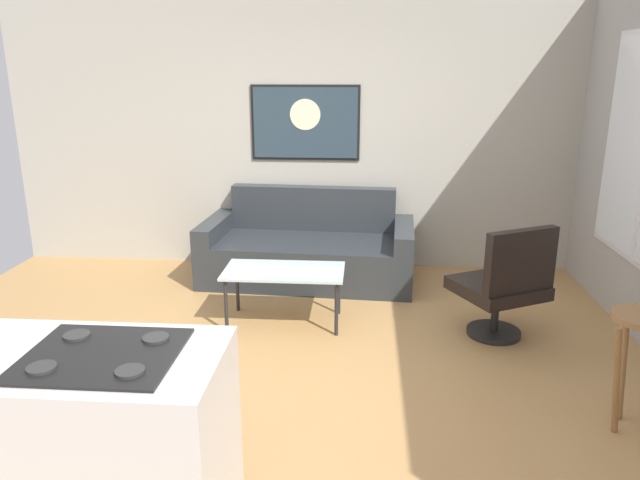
{
  "coord_description": "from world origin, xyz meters",
  "views": [
    {
      "loc": [
        0.48,
        -3.63,
        2.03
      ],
      "look_at": [
        0.14,
        0.9,
        0.7
      ],
      "focal_mm": 33.08,
      "sensor_mm": 36.0,
      "label": 1
    }
  ],
  "objects_px": {
    "couch": "(308,251)",
    "armchair": "(505,284)",
    "bar_stool": "(640,341)",
    "coffee_table": "(284,275)",
    "wall_painting": "(305,123)"
  },
  "relations": [
    {
      "from": "armchair",
      "to": "wall_painting",
      "type": "relative_size",
      "value": 0.83
    },
    {
      "from": "bar_stool",
      "to": "wall_painting",
      "type": "distance_m",
      "value": 3.72
    },
    {
      "from": "armchair",
      "to": "wall_painting",
      "type": "height_order",
      "value": "wall_painting"
    },
    {
      "from": "coffee_table",
      "to": "wall_painting",
      "type": "relative_size",
      "value": 0.88
    },
    {
      "from": "coffee_table",
      "to": "wall_painting",
      "type": "bearing_deg",
      "value": 88.99
    },
    {
      "from": "coffee_table",
      "to": "armchair",
      "type": "xyz_separation_m",
      "value": [
        1.71,
        -0.18,
        0.03
      ]
    },
    {
      "from": "couch",
      "to": "wall_painting",
      "type": "xyz_separation_m",
      "value": [
        -0.07,
        0.46,
        1.22
      ]
    },
    {
      "from": "couch",
      "to": "armchair",
      "type": "relative_size",
      "value": 2.29
    },
    {
      "from": "armchair",
      "to": "wall_painting",
      "type": "bearing_deg",
      "value": 134.45
    },
    {
      "from": "bar_stool",
      "to": "couch",
      "type": "bearing_deg",
      "value": 131.0
    },
    {
      "from": "armchair",
      "to": "bar_stool",
      "type": "height_order",
      "value": "armchair"
    },
    {
      "from": "coffee_table",
      "to": "wall_painting",
      "type": "xyz_separation_m",
      "value": [
        0.03,
        1.54,
        1.08
      ]
    },
    {
      "from": "wall_painting",
      "to": "couch",
      "type": "bearing_deg",
      "value": -81.59
    },
    {
      "from": "couch",
      "to": "armchair",
      "type": "distance_m",
      "value": 2.06
    },
    {
      "from": "couch",
      "to": "coffee_table",
      "type": "xyz_separation_m",
      "value": [
        -0.1,
        -1.08,
        0.14
      ]
    }
  ]
}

